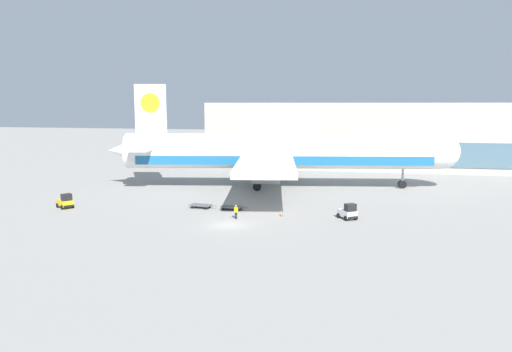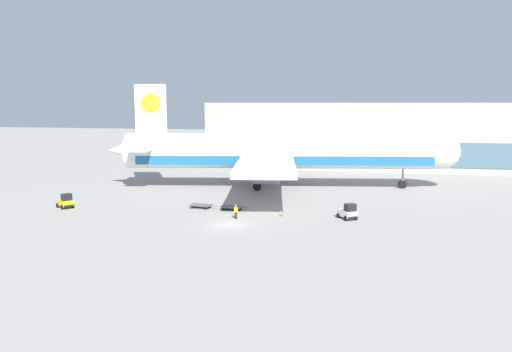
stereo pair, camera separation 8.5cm
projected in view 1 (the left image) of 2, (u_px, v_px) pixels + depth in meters
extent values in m
plane|color=gray|center=(229.00, 225.00, 57.45)|extent=(400.00, 400.00, 0.00)
cube|color=#BCB7A8|center=(418.00, 136.00, 107.04)|extent=(90.00, 18.00, 14.00)
cube|color=slate|center=(422.00, 154.00, 98.70)|extent=(88.20, 0.20, 4.90)
cylinder|color=white|center=(283.00, 151.00, 82.32)|extent=(52.21, 14.87, 5.80)
cube|color=#1E669E|center=(283.00, 159.00, 82.51)|extent=(48.09, 14.02, 1.45)
sphere|color=white|center=(442.00, 152.00, 81.35)|extent=(5.68, 5.68, 5.68)
cone|color=white|center=(127.00, 150.00, 83.28)|extent=(7.25, 6.55, 5.51)
cube|color=white|center=(151.00, 109.00, 82.13)|extent=(5.20, 1.35, 8.00)
cylinder|color=yellow|center=(150.00, 103.00, 81.99)|extent=(3.25, 1.10, 3.20)
cube|color=white|center=(146.00, 147.00, 83.08)|extent=(5.83, 13.43, 0.50)
cube|color=white|center=(267.00, 155.00, 82.52)|extent=(16.33, 48.66, 0.90)
cylinder|color=#9EA0A5|center=(266.00, 175.00, 72.81)|extent=(4.63, 3.50, 2.80)
cylinder|color=#9EA0A5|center=(268.00, 159.00, 92.75)|extent=(4.63, 3.50, 2.80)
cylinder|color=#9EA0A5|center=(403.00, 172.00, 82.08)|extent=(0.36, 0.36, 4.00)
cylinder|color=black|center=(402.00, 184.00, 82.37)|extent=(1.44, 1.11, 1.30)
cylinder|color=#9EA0A5|center=(257.00, 174.00, 79.81)|extent=(0.36, 0.36, 4.00)
cylinder|color=black|center=(257.00, 186.00, 80.10)|extent=(1.44, 1.11, 1.30)
cylinder|color=#9EA0A5|center=(258.00, 169.00, 86.14)|extent=(0.36, 0.36, 4.00)
cylinder|color=black|center=(258.00, 180.00, 86.43)|extent=(1.44, 1.11, 1.30)
cube|color=yellow|center=(65.00, 203.00, 66.81)|extent=(2.68, 2.48, 0.80)
cube|color=black|center=(66.00, 197.00, 66.21)|extent=(1.45, 1.53, 0.90)
cube|color=black|center=(69.00, 206.00, 65.95)|extent=(0.87, 1.12, 0.24)
cylinder|color=black|center=(73.00, 206.00, 66.74)|extent=(0.63, 0.55, 0.60)
cylinder|color=black|center=(62.00, 207.00, 65.82)|extent=(0.63, 0.55, 0.60)
cylinder|color=black|center=(68.00, 204.00, 67.93)|extent=(0.63, 0.55, 0.60)
cylinder|color=black|center=(58.00, 205.00, 67.00)|extent=(0.63, 0.55, 0.60)
cube|color=silver|center=(347.00, 213.00, 60.43)|extent=(2.47, 2.69, 0.80)
cube|color=black|center=(350.00, 207.00, 59.72)|extent=(1.53, 1.45, 0.90)
cube|color=black|center=(353.00, 218.00, 59.35)|extent=(1.12, 0.86, 0.24)
cylinder|color=black|center=(356.00, 217.00, 60.03)|extent=(0.54, 0.63, 0.60)
cylinder|color=black|center=(346.00, 218.00, 59.49)|extent=(0.54, 0.63, 0.60)
cylinder|color=black|center=(348.00, 215.00, 61.49)|extent=(0.54, 0.63, 0.60)
cylinder|color=black|center=(339.00, 216.00, 60.95)|extent=(0.54, 0.63, 0.60)
cube|color=#56565B|center=(201.00, 205.00, 66.69)|extent=(2.96, 1.82, 0.12)
cube|color=#56565B|center=(214.00, 206.00, 66.09)|extent=(0.90, 0.18, 0.08)
cylinder|color=black|center=(210.00, 206.00, 67.00)|extent=(0.37, 0.19, 0.36)
cylinder|color=black|center=(206.00, 208.00, 65.81)|extent=(0.37, 0.19, 0.36)
cylinder|color=black|center=(196.00, 205.00, 67.63)|extent=(0.37, 0.19, 0.36)
cylinder|color=black|center=(192.00, 207.00, 66.44)|extent=(0.37, 0.19, 0.36)
cube|color=#56565B|center=(232.00, 207.00, 65.58)|extent=(2.96, 1.82, 0.12)
cube|color=#56565B|center=(245.00, 208.00, 64.99)|extent=(0.90, 0.18, 0.08)
cylinder|color=black|center=(241.00, 208.00, 65.90)|extent=(0.37, 0.19, 0.36)
cylinder|color=black|center=(237.00, 210.00, 64.71)|extent=(0.37, 0.19, 0.36)
cylinder|color=black|center=(227.00, 207.00, 66.53)|extent=(0.37, 0.19, 0.36)
cylinder|color=black|center=(223.00, 209.00, 65.34)|extent=(0.37, 0.19, 0.36)
cylinder|color=black|center=(235.00, 215.00, 60.54)|extent=(0.14, 0.14, 0.82)
cylinder|color=black|center=(237.00, 216.00, 60.42)|extent=(0.14, 0.14, 0.82)
cube|color=yellow|center=(236.00, 210.00, 60.38)|extent=(0.42, 0.35, 0.62)
cylinder|color=yellow|center=(234.00, 209.00, 60.51)|extent=(0.09, 0.09, 0.56)
cylinder|color=yellow|center=(237.00, 210.00, 60.23)|extent=(0.09, 0.09, 0.56)
sphere|color=#846047|center=(236.00, 206.00, 60.32)|extent=(0.22, 0.22, 0.22)
sphere|color=yellow|center=(236.00, 206.00, 60.31)|extent=(0.21, 0.21, 0.21)
cube|color=black|center=(281.00, 216.00, 62.17)|extent=(0.40, 0.40, 0.04)
cone|color=orange|center=(281.00, 213.00, 62.12)|extent=(0.32, 0.32, 0.67)
cylinder|color=white|center=(281.00, 213.00, 62.11)|extent=(0.19, 0.19, 0.09)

